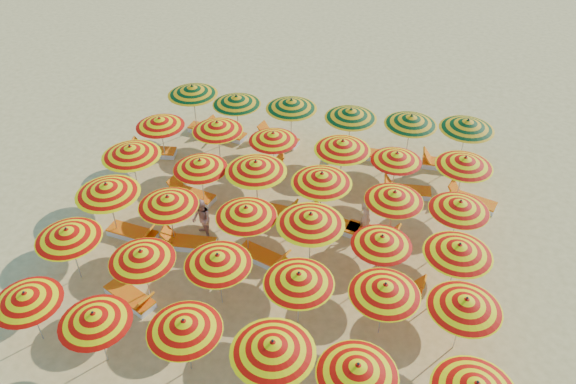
# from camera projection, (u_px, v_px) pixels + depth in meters

# --- Properties ---
(ground) EXTENTS (120.00, 120.00, 0.00)m
(ground) POSITION_uv_depth(u_px,v_px,m) (284.00, 238.00, 18.82)
(ground) COLOR #F6CC6D
(ground) RESTS_ON ground
(umbrella_0) EXTENTS (1.93, 1.93, 1.94)m
(umbrella_0) POSITION_uv_depth(u_px,v_px,m) (26.00, 297.00, 14.54)
(umbrella_0) COLOR silver
(umbrella_0) RESTS_ON ground
(umbrella_1) EXTENTS (2.34, 2.34, 1.97)m
(umbrella_1) POSITION_uv_depth(u_px,v_px,m) (94.00, 318.00, 13.98)
(umbrella_1) COLOR silver
(umbrella_1) RESTS_ON ground
(umbrella_2) EXTENTS (2.34, 2.34, 2.03)m
(umbrella_2) POSITION_uv_depth(u_px,v_px,m) (184.00, 325.00, 13.73)
(umbrella_2) COLOR silver
(umbrella_2) RESTS_ON ground
(umbrella_3) EXTENTS (2.73, 2.73, 2.19)m
(umbrella_3) POSITION_uv_depth(u_px,v_px,m) (273.00, 347.00, 13.06)
(umbrella_3) COLOR silver
(umbrella_3) RESTS_ON ground
(umbrella_4) EXTENTS (2.30, 2.30, 2.05)m
(umbrella_4) POSITION_uv_depth(u_px,v_px,m) (358.00, 369.00, 12.73)
(umbrella_4) COLOR silver
(umbrella_4) RESTS_ON ground
(umbrella_6) EXTENTS (2.08, 2.08, 2.06)m
(umbrella_6) POSITION_uv_depth(u_px,v_px,m) (67.00, 234.00, 16.31)
(umbrella_6) COLOR silver
(umbrella_6) RESTS_ON ground
(umbrella_7) EXTENTS (2.38, 2.38, 2.01)m
(umbrella_7) POSITION_uv_depth(u_px,v_px,m) (141.00, 255.00, 15.67)
(umbrella_7) COLOR silver
(umbrella_7) RESTS_ON ground
(umbrella_8) EXTENTS (2.47, 2.47, 2.04)m
(umbrella_8) POSITION_uv_depth(u_px,v_px,m) (218.00, 259.00, 15.51)
(umbrella_8) COLOR silver
(umbrella_8) RESTS_ON ground
(umbrella_9) EXTENTS (2.04, 2.04, 2.07)m
(umbrella_9) POSITION_uv_depth(u_px,v_px,m) (299.00, 278.00, 14.92)
(umbrella_9) COLOR silver
(umbrella_9) RESTS_ON ground
(umbrella_10) EXTENTS (1.99, 1.99, 2.04)m
(umbrella_10) POSITION_uv_depth(u_px,v_px,m) (385.00, 289.00, 14.65)
(umbrella_10) COLOR silver
(umbrella_10) RESTS_ON ground
(umbrella_11) EXTENTS (2.20, 2.20, 2.06)m
(umbrella_11) POSITION_uv_depth(u_px,v_px,m) (466.00, 304.00, 14.24)
(umbrella_11) COLOR silver
(umbrella_11) RESTS_ON ground
(umbrella_12) EXTENTS (2.43, 2.43, 2.20)m
(umbrella_12) POSITION_uv_depth(u_px,v_px,m) (107.00, 189.00, 17.81)
(umbrella_12) COLOR silver
(umbrella_12) RESTS_ON ground
(umbrella_13) EXTENTS (2.03, 2.03, 2.04)m
(umbrella_13) POSITION_uv_depth(u_px,v_px,m) (168.00, 201.00, 17.55)
(umbrella_13) COLOR silver
(umbrella_13) RESTS_ON ground
(umbrella_14) EXTENTS (2.34, 2.34, 2.04)m
(umbrella_14) POSITION_uv_depth(u_px,v_px,m) (246.00, 212.00, 17.13)
(umbrella_14) COLOR silver
(umbrella_14) RESTS_ON ground
(umbrella_15) EXTENTS (2.51, 2.51, 2.21)m
(umbrella_15) POSITION_uv_depth(u_px,v_px,m) (311.00, 219.00, 16.64)
(umbrella_15) COLOR silver
(umbrella_15) RESTS_ON ground
(umbrella_16) EXTENTS (2.13, 2.13, 1.91)m
(umbrella_16) POSITION_uv_depth(u_px,v_px,m) (382.00, 240.00, 16.29)
(umbrella_16) COLOR silver
(umbrella_16) RESTS_ON ground
(umbrella_17) EXTENTS (2.37, 2.37, 2.10)m
(umbrella_17) POSITION_uv_depth(u_px,v_px,m) (459.00, 249.00, 15.76)
(umbrella_17) COLOR silver
(umbrella_17) RESTS_ON ground
(umbrella_18) EXTENTS (2.10, 2.10, 2.20)m
(umbrella_18) POSITION_uv_depth(u_px,v_px,m) (131.00, 151.00, 19.51)
(umbrella_18) COLOR silver
(umbrella_18) RESTS_ON ground
(umbrella_19) EXTENTS (1.94, 1.94, 2.00)m
(umbrella_19) POSITION_uv_depth(u_px,v_px,m) (200.00, 164.00, 19.16)
(umbrella_19) COLOR silver
(umbrella_19) RESTS_ON ground
(umbrella_20) EXTENTS (2.76, 2.76, 2.23)m
(umbrella_20) POSITION_uv_depth(u_px,v_px,m) (256.00, 166.00, 18.73)
(umbrella_20) COLOR silver
(umbrella_20) RESTS_ON ground
(umbrella_21) EXTENTS (2.34, 2.34, 2.15)m
(umbrella_21) POSITION_uv_depth(u_px,v_px,m) (322.00, 178.00, 18.33)
(umbrella_21) COLOR silver
(umbrella_21) RESTS_ON ground
(umbrella_22) EXTENTS (2.26, 2.26, 2.01)m
(umbrella_22) POSITION_uv_depth(u_px,v_px,m) (394.00, 196.00, 17.77)
(umbrella_22) COLOR silver
(umbrella_22) RESTS_ON ground
(umbrella_23) EXTENTS (2.14, 2.14, 2.01)m
(umbrella_23) POSITION_uv_depth(u_px,v_px,m) (460.00, 206.00, 17.39)
(umbrella_23) COLOR silver
(umbrella_23) RESTS_ON ground
(umbrella_24) EXTENTS (2.28, 2.28, 1.98)m
(umbrella_24) POSITION_uv_depth(u_px,v_px,m) (160.00, 122.00, 21.42)
(umbrella_24) COLOR silver
(umbrella_24) RESTS_ON ground
(umbrella_25) EXTENTS (2.31, 2.31, 2.05)m
(umbrella_25) POSITION_uv_depth(u_px,v_px,m) (217.00, 126.00, 21.04)
(umbrella_25) COLOR silver
(umbrella_25) RESTS_ON ground
(umbrella_26) EXTENTS (2.12, 2.12, 1.93)m
(umbrella_26) POSITION_uv_depth(u_px,v_px,m) (273.00, 137.00, 20.67)
(umbrella_26) COLOR silver
(umbrella_26) RESTS_ON ground
(umbrella_27) EXTENTS (2.07, 2.07, 2.16)m
(umbrella_27) POSITION_uv_depth(u_px,v_px,m) (343.00, 145.00, 19.85)
(umbrella_27) COLOR silver
(umbrella_27) RESTS_ON ground
(umbrella_28) EXTENTS (2.22, 2.22, 1.91)m
(umbrella_28) POSITION_uv_depth(u_px,v_px,m) (397.00, 157.00, 19.66)
(umbrella_28) COLOR silver
(umbrella_28) RESTS_ON ground
(umbrella_29) EXTENTS (2.27, 2.27, 2.09)m
(umbrella_29) POSITION_uv_depth(u_px,v_px,m) (465.00, 162.00, 19.15)
(umbrella_29) COLOR silver
(umbrella_29) RESTS_ON ground
(umbrella_30) EXTENTS (2.44, 2.44, 2.20)m
(umbrella_30) POSITION_uv_depth(u_px,v_px,m) (192.00, 90.00, 23.04)
(umbrella_30) COLOR silver
(umbrella_30) RESTS_ON ground
(umbrella_31) EXTENTS (2.55, 2.55, 2.08)m
(umbrella_31) POSITION_uv_depth(u_px,v_px,m) (236.00, 100.00, 22.58)
(umbrella_31) COLOR silver
(umbrella_31) RESTS_ON ground
(umbrella_32) EXTENTS (2.50, 2.50, 2.18)m
(umbrella_32) POSITION_uv_depth(u_px,v_px,m) (291.00, 104.00, 22.16)
(umbrella_32) COLOR silver
(umbrella_32) RESTS_ON ground
(umbrella_33) EXTENTS (2.18, 2.18, 2.16)m
(umbrella_33) POSITION_uv_depth(u_px,v_px,m) (351.00, 113.00, 21.60)
(umbrella_33) COLOR silver
(umbrella_33) RESTS_ON ground
(umbrella_34) EXTENTS (2.68, 2.68, 2.14)m
(umbrella_34) POSITION_uv_depth(u_px,v_px,m) (411.00, 120.00, 21.25)
(umbrella_34) COLOR silver
(umbrella_34) RESTS_ON ground
(umbrella_35) EXTENTS (2.64, 2.64, 2.18)m
(umbrella_35) POSITION_uv_depth(u_px,v_px,m) (468.00, 124.00, 20.93)
(umbrella_35) COLOR silver
(umbrella_35) RESTS_ON ground
(lounger_1) EXTENTS (1.82, 1.23, 0.69)m
(lounger_1) POSITION_uv_depth(u_px,v_px,m) (131.00, 297.00, 16.58)
(lounger_1) COLOR white
(lounger_1) RESTS_ON ground
(lounger_2) EXTENTS (1.79, 0.78, 0.69)m
(lounger_2) POSITION_uv_depth(u_px,v_px,m) (134.00, 233.00, 18.80)
(lounger_2) COLOR white
(lounger_2) RESTS_ON ground
(lounger_3) EXTENTS (1.78, 0.76, 0.69)m
(lounger_3) POSITION_uv_depth(u_px,v_px,m) (188.00, 243.00, 18.42)
(lounger_3) COLOR white
(lounger_3) RESTS_ON ground
(lounger_4) EXTENTS (1.83, 1.08, 0.69)m
(lounger_4) POSITION_uv_depth(u_px,v_px,m) (265.00, 258.00, 17.89)
(lounger_4) COLOR white
(lounger_4) RESTS_ON ground
(lounger_5) EXTENTS (1.79, 0.77, 0.69)m
(lounger_5) POSITION_uv_depth(u_px,v_px,m) (396.00, 286.00, 16.92)
(lounger_5) COLOR white
(lounger_5) RESTS_ON ground
(lounger_6) EXTENTS (1.81, 0.93, 0.69)m
(lounger_6) POSITION_uv_depth(u_px,v_px,m) (191.00, 195.00, 20.44)
(lounger_6) COLOR white
(lounger_6) RESTS_ON ground
(lounger_7) EXTENTS (1.76, 0.68, 0.69)m
(lounger_7) POSITION_uv_depth(u_px,v_px,m) (274.00, 211.00, 19.70)
(lounger_7) COLOR white
(lounger_7) RESTS_ON ground
(lounger_8) EXTENTS (1.82, 0.98, 0.69)m
(lounger_8) POSITION_uv_depth(u_px,v_px,m) (333.00, 223.00, 19.20)
(lounger_8) COLOR white
(lounger_8) RESTS_ON ground
(lounger_9) EXTENTS (1.81, 0.89, 0.69)m
(lounger_9) POSITION_uv_depth(u_px,v_px,m) (373.00, 234.00, 18.78)
(lounger_9) COLOR white
(lounger_9) RESTS_ON ground
(lounger_10) EXTENTS (1.80, 0.84, 0.69)m
(lounger_10) POSITION_uv_depth(u_px,v_px,m) (153.00, 152.00, 22.65)
(lounger_10) COLOR white
(lounger_10) RESTS_ON ground
(lounger_11) EXTENTS (1.83, 1.07, 0.69)m
(lounger_11) POSITION_uv_depth(u_px,v_px,m) (263.00, 166.00, 21.89)
(lounger_11) COLOR white
(lounger_11) RESTS_ON ground
(lounger_12) EXTENTS (1.78, 0.75, 0.69)m
(lounger_12) POSITION_uv_depth(u_px,v_px,m) (406.00, 191.00, 20.61)
(lounger_12) COLOR white
(lounger_12) RESTS_ON ground
(lounger_13) EXTENTS (1.83, 1.06, 0.69)m
(lounger_13) POSITION_uv_depth(u_px,v_px,m) (470.00, 201.00, 20.16)
(lounger_13) COLOR white
(lounger_13) RESTS_ON ground
(lounger_14) EXTENTS (1.79, 0.77, 0.69)m
(lounger_14) POSITION_uv_depth(u_px,v_px,m) (209.00, 130.00, 23.98)
(lounger_14) COLOR white
(lounger_14) RESTS_ON ground
(lounger_15) EXTENTS (1.82, 1.01, 0.69)m
(lounger_15) POSITION_uv_depth(u_px,v_px,m) (226.00, 133.00, 23.78)
(lounger_15) COLOR white
(lounger_15) RESTS_ON ground
(lounger_16) EXTENTS (1.82, 0.98, 0.69)m
(lounger_16) POSITION_uv_depth(u_px,v_px,m) (278.00, 139.00, 23.42)
(lounger_16) COLOR white
(lounger_16) RESTS_ON ground
(lounger_17) EXTENTS (1.73, 0.58, 0.69)m
(lounger_17) POSITION_uv_depth(u_px,v_px,m) (360.00, 153.00, 22.59)
(lounger_17) COLOR white
(lounger_17) RESTS_ON ground
(lounger_18) EXTENTS (1.75, 0.64, 0.69)m
(lounger_18) POSITION_uv_depth(u_px,v_px,m) (443.00, 164.00, 21.97)
(lounger_18) COLOR white
(lounger_18) RESTS_ON ground
(beachgoer_a) EXTENTS (0.55, 0.56, 1.30)m
(beachgoer_a) POSITION_uv_depth(u_px,v_px,m) (366.00, 217.00, 18.67)
(beachgoer_a) COLOR tan
(beachgoer_a) RESTS_ON ground
(beachgoer_b) EXTENTS (0.90, 0.93, 1.51)m
(beachgoer_b) POSITION_uv_depth(u_px,v_px,m) (202.00, 219.00, 18.43)
(beachgoer_b) COLOR tan
(beachgoer_b) RESTS_ON ground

